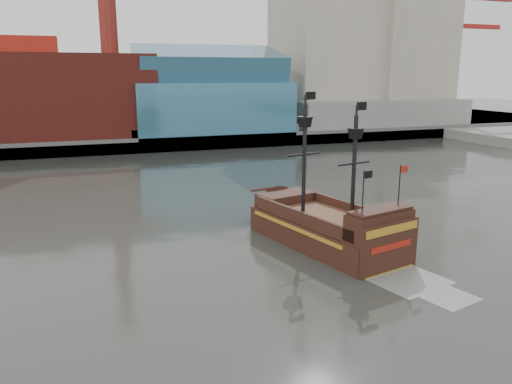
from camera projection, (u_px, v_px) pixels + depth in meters
name	position (u px, v px, depth m)	size (l,w,h in m)	color
ground	(336.00, 293.00, 32.01)	(400.00, 400.00, 0.00)	#282B26
promenade_far	(145.00, 129.00, 116.04)	(220.00, 60.00, 2.00)	slate
seawall	(167.00, 145.00, 88.95)	(220.00, 1.00, 2.60)	#4C4C49
skyline	(169.00, 20.00, 105.45)	(149.00, 45.00, 62.00)	brown
crane_a	(456.00, 51.00, 128.38)	(22.50, 4.00, 32.25)	slate
crane_b	(457.00, 66.00, 141.50)	(19.10, 4.00, 26.25)	slate
pirate_ship	(327.00, 231.00, 40.56)	(9.24, 18.40, 13.22)	black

